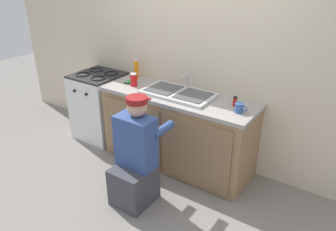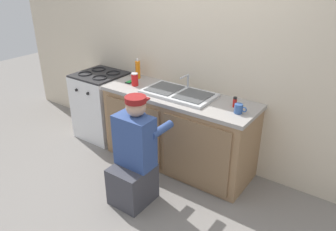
{
  "view_description": "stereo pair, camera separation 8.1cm",
  "coord_description": "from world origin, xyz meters",
  "px_view_note": "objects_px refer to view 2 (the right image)",
  "views": [
    {
      "loc": [
        1.79,
        -2.54,
        2.21
      ],
      "look_at": [
        0.0,
        0.1,
        0.7
      ],
      "focal_mm": 35.0,
      "sensor_mm": 36.0,
      "label": 1
    },
    {
      "loc": [
        1.85,
        -2.5,
        2.21
      ],
      "look_at": [
        0.0,
        0.1,
        0.7
      ],
      "focal_mm": 35.0,
      "sensor_mm": 36.0,
      "label": 2
    }
  ],
  "objects_px": {
    "soap_bottle_orange": "(138,69)",
    "cell_phone": "(131,82)",
    "sink_double_basin": "(179,93)",
    "stove_range": "(102,105)",
    "spice_bottle_red": "(235,102)",
    "plumber_person": "(134,160)",
    "soda_cup_red": "(135,79)",
    "coffee_mug": "(239,109)"
  },
  "relations": [
    {
      "from": "soap_bottle_orange",
      "to": "coffee_mug",
      "type": "relative_size",
      "value": 1.98
    },
    {
      "from": "cell_phone",
      "to": "soda_cup_red",
      "type": "relative_size",
      "value": 0.92
    },
    {
      "from": "cell_phone",
      "to": "soda_cup_red",
      "type": "distance_m",
      "value": 0.15
    },
    {
      "from": "soda_cup_red",
      "to": "sink_double_basin",
      "type": "bearing_deg",
      "value": 5.28
    },
    {
      "from": "plumber_person",
      "to": "cell_phone",
      "type": "bearing_deg",
      "value": 132.04
    },
    {
      "from": "sink_double_basin",
      "to": "cell_phone",
      "type": "height_order",
      "value": "sink_double_basin"
    },
    {
      "from": "plumber_person",
      "to": "soap_bottle_orange",
      "type": "xyz_separation_m",
      "value": [
        -0.75,
        0.97,
        0.53
      ]
    },
    {
      "from": "stove_range",
      "to": "soda_cup_red",
      "type": "xyz_separation_m",
      "value": [
        0.66,
        -0.05,
        0.51
      ]
    },
    {
      "from": "soap_bottle_orange",
      "to": "coffee_mug",
      "type": "distance_m",
      "value": 1.49
    },
    {
      "from": "sink_double_basin",
      "to": "soap_bottle_orange",
      "type": "bearing_deg",
      "value": 166.72
    },
    {
      "from": "stove_range",
      "to": "spice_bottle_red",
      "type": "distance_m",
      "value": 1.95
    },
    {
      "from": "plumber_person",
      "to": "coffee_mug",
      "type": "bearing_deg",
      "value": 45.42
    },
    {
      "from": "plumber_person",
      "to": "spice_bottle_red",
      "type": "distance_m",
      "value": 1.15
    },
    {
      "from": "plumber_person",
      "to": "cell_phone",
      "type": "xyz_separation_m",
      "value": [
        -0.73,
        0.81,
        0.43
      ]
    },
    {
      "from": "sink_double_basin",
      "to": "cell_phone",
      "type": "relative_size",
      "value": 5.71
    },
    {
      "from": "sink_double_basin",
      "to": "cell_phone",
      "type": "bearing_deg",
      "value": 179.29
    },
    {
      "from": "plumber_person",
      "to": "cell_phone",
      "type": "height_order",
      "value": "plumber_person"
    },
    {
      "from": "soap_bottle_orange",
      "to": "cell_phone",
      "type": "distance_m",
      "value": 0.2
    },
    {
      "from": "plumber_person",
      "to": "soda_cup_red",
      "type": "height_order",
      "value": "plumber_person"
    },
    {
      "from": "plumber_person",
      "to": "sink_double_basin",
      "type": "bearing_deg",
      "value": 91.42
    },
    {
      "from": "sink_double_basin",
      "to": "soda_cup_red",
      "type": "height_order",
      "value": "sink_double_basin"
    },
    {
      "from": "sink_double_basin",
      "to": "spice_bottle_red",
      "type": "height_order",
      "value": "sink_double_basin"
    },
    {
      "from": "cell_phone",
      "to": "sink_double_basin",
      "type": "bearing_deg",
      "value": -0.71
    },
    {
      "from": "sink_double_basin",
      "to": "stove_range",
      "type": "xyz_separation_m",
      "value": [
        -1.24,
        -0.0,
        -0.45
      ]
    },
    {
      "from": "coffee_mug",
      "to": "soap_bottle_orange",
      "type": "bearing_deg",
      "value": 170.78
    },
    {
      "from": "stove_range",
      "to": "cell_phone",
      "type": "xyz_separation_m",
      "value": [
        0.54,
        0.01,
        0.44
      ]
    },
    {
      "from": "soda_cup_red",
      "to": "spice_bottle_red",
      "type": "height_order",
      "value": "soda_cup_red"
    },
    {
      "from": "plumber_person",
      "to": "cell_phone",
      "type": "relative_size",
      "value": 7.89
    },
    {
      "from": "soap_bottle_orange",
      "to": "coffee_mug",
      "type": "bearing_deg",
      "value": -9.22
    },
    {
      "from": "plumber_person",
      "to": "soda_cup_red",
      "type": "bearing_deg",
      "value": 129.16
    },
    {
      "from": "spice_bottle_red",
      "to": "soda_cup_red",
      "type": "bearing_deg",
      "value": -175.0
    },
    {
      "from": "stove_range",
      "to": "plumber_person",
      "type": "xyz_separation_m",
      "value": [
        1.26,
        -0.79,
        0.01
      ]
    },
    {
      "from": "cell_phone",
      "to": "soda_cup_red",
      "type": "xyz_separation_m",
      "value": [
        0.12,
        -0.06,
        0.07
      ]
    },
    {
      "from": "stove_range",
      "to": "plumber_person",
      "type": "bearing_deg",
      "value": -32.19
    },
    {
      "from": "plumber_person",
      "to": "coffee_mug",
      "type": "relative_size",
      "value": 8.76
    },
    {
      "from": "coffee_mug",
      "to": "spice_bottle_red",
      "type": "bearing_deg",
      "value": 129.16
    },
    {
      "from": "coffee_mug",
      "to": "spice_bottle_red",
      "type": "distance_m",
      "value": 0.15
    },
    {
      "from": "sink_double_basin",
      "to": "plumber_person",
      "type": "distance_m",
      "value": 0.91
    },
    {
      "from": "sink_double_basin",
      "to": "stove_range",
      "type": "height_order",
      "value": "sink_double_basin"
    },
    {
      "from": "soap_bottle_orange",
      "to": "soda_cup_red",
      "type": "height_order",
      "value": "soap_bottle_orange"
    },
    {
      "from": "cell_phone",
      "to": "spice_bottle_red",
      "type": "xyz_separation_m",
      "value": [
        1.35,
        0.04,
        0.04
      ]
    },
    {
      "from": "soap_bottle_orange",
      "to": "spice_bottle_red",
      "type": "xyz_separation_m",
      "value": [
        1.37,
        -0.12,
        -0.06
      ]
    }
  ]
}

